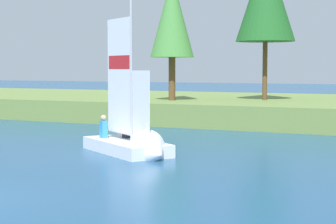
# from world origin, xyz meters

# --- Properties ---
(shore_bank) EXTENTS (80.00, 14.77, 1.13)m
(shore_bank) POSITION_xyz_m (0.00, 24.40, 0.57)
(shore_bank) COLOR olive
(shore_bank) RESTS_ON ground
(shoreline_tree_left) EXTENTS (2.33, 2.33, 6.67)m
(shoreline_tree_left) POSITION_xyz_m (-4.21, 20.17, 5.58)
(shoreline_tree_left) COLOR brown
(shoreline_tree_left) RESTS_ON shore_bank
(sailboat) EXTENTS (4.41, 3.60, 5.67)m
(sailboat) POSITION_xyz_m (0.37, 8.13, 0.38)
(sailboat) COLOR white
(sailboat) RESTS_ON ground
(channel_buoy) EXTENTS (0.43, 0.43, 0.43)m
(channel_buoy) POSITION_xyz_m (-3.26, 13.81, 0.21)
(channel_buoy) COLOR red
(channel_buoy) RESTS_ON ground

